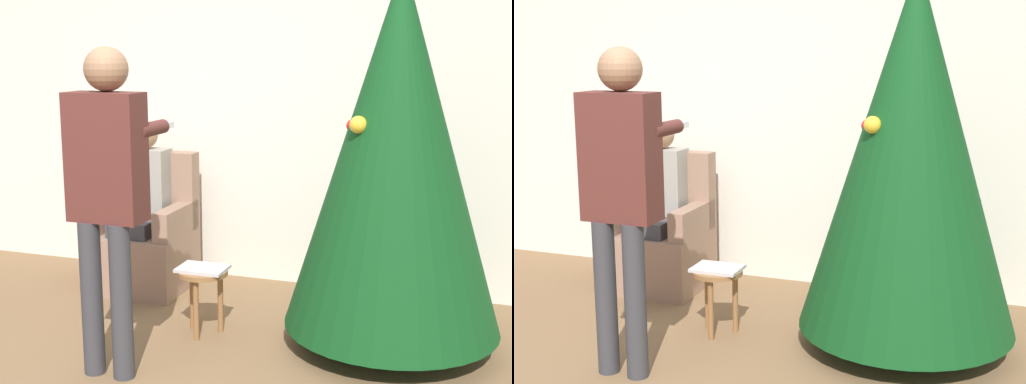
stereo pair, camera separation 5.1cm
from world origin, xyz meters
The scene contains 7 objects.
wall_back centered at (0.00, 2.23, 1.35)m, with size 8.00×0.06×2.70m.
christmas_tree centered at (1.16, 1.24, 1.21)m, with size 1.30×1.30×2.28m.
armchair centered at (-0.79, 1.76, 0.36)m, with size 0.70×0.62×1.02m.
person_seated centered at (-0.79, 1.73, 0.69)m, with size 0.36×0.46×1.26m.
person_standing centered at (-0.27, 0.38, 1.09)m, with size 0.43×0.57×1.81m.
side_stool centered at (0.00, 1.04, 0.34)m, with size 0.32×0.32×0.42m.
laptop centered at (0.00, 1.04, 0.43)m, with size 0.31×0.22×0.02m.
Camera 1 is at (1.71, -2.93, 1.81)m, focal length 50.00 mm.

